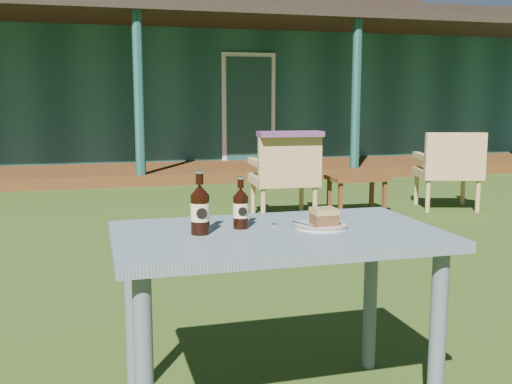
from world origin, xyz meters
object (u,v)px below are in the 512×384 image
object	(u,v)px
cake_slice	(324,216)
cola_bottle_near	(241,208)
car_near	(496,121)
cola_bottle_far	(200,209)
side_table	(357,182)
armchair_left	(285,172)
cafe_table	(277,257)
armchair_right	(450,166)
plate	(321,225)

from	to	relation	value
cake_slice	cola_bottle_near	distance (m)	0.32
car_near	cake_slice	size ratio (longest dim) A/B	45.94
cola_bottle_far	side_table	size ratio (longest dim) A/B	0.38
cake_slice	armchair_left	xyz separation A→B (m)	(1.03, 3.62, -0.29)
cafe_table	armchair_left	bearing A→B (deg)	71.40
side_table	cafe_table	bearing A→B (deg)	-118.88
side_table	cola_bottle_far	bearing A→B (deg)	-122.28
armchair_right	car_near	bearing A→B (deg)	49.85
side_table	car_near	bearing A→B (deg)	44.43
plate	side_table	bearing A→B (deg)	63.17
cake_slice	cola_bottle_near	world-z (taller)	cola_bottle_near
cafe_table	cola_bottle_far	distance (m)	0.35
armchair_left	cola_bottle_near	bearing A→B (deg)	-110.71
car_near	side_table	size ratio (longest dim) A/B	7.04
armchair_right	side_table	distance (m)	1.08
cafe_table	armchair_right	xyz separation A→B (m)	(3.11, 3.64, -0.14)
cola_bottle_near	armchair_left	bearing A→B (deg)	69.29
plate	cola_bottle_near	bearing A→B (deg)	167.15
car_near	plate	xyz separation A→B (m)	(-8.37, -10.07, 0.01)
plate	cola_bottle_near	size ratio (longest dim) A/B	1.04
plate	side_table	size ratio (longest dim) A/B	0.34
plate	armchair_left	xyz separation A→B (m)	(1.04, 3.61, -0.25)
plate	car_near	bearing A→B (deg)	50.27
cola_bottle_near	cola_bottle_far	bearing A→B (deg)	-160.98
cola_bottle_near	side_table	distance (m)	4.25
armchair_left	side_table	xyz separation A→B (m)	(0.83, 0.09, -0.14)
cola_bottle_near	cola_bottle_far	distance (m)	0.17
armchair_right	side_table	size ratio (longest dim) A/B	1.43
cola_bottle_near	side_table	world-z (taller)	cola_bottle_near
cola_bottle_far	side_table	xyz separation A→B (m)	(2.33, 3.69, -0.47)
plate	cola_bottle_near	distance (m)	0.31
armchair_right	cake_slice	bearing A→B (deg)	-128.80
side_table	armchair_right	bearing A→B (deg)	-3.61
cafe_table	cake_slice	distance (m)	0.23
cola_bottle_far	armchair_right	size ratio (longest dim) A/B	0.27
car_near	cafe_table	bearing A→B (deg)	126.59
cafe_table	armchair_right	world-z (taller)	armchair_right
cola_bottle_far	armchair_left	size ratio (longest dim) A/B	0.27
cola_bottle_far	side_table	world-z (taller)	cola_bottle_far
cake_slice	cola_bottle_far	size ratio (longest dim) A/B	0.40
car_near	armchair_right	xyz separation A→B (m)	(-5.43, -6.44, -0.24)
cola_bottle_far	armchair_right	xyz separation A→B (m)	(3.39, 3.62, -0.33)
cola_bottle_near	cola_bottle_far	xyz separation A→B (m)	(-0.16, -0.06, 0.01)
cola_bottle_near	armchair_left	size ratio (longest dim) A/B	0.23
armchair_left	side_table	distance (m)	0.84
car_near	side_table	distance (m)	9.11
cola_bottle_far	side_table	bearing A→B (deg)	57.72
car_near	cake_slice	distance (m)	13.10
car_near	armchair_right	distance (m)	8.43
plate	cola_bottle_far	world-z (taller)	cola_bottle_far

